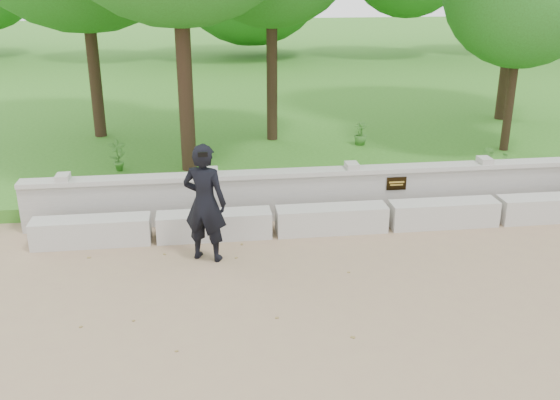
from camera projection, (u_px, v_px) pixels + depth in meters
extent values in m
plane|color=#8F7857|center=(425.00, 279.00, 9.11)|extent=(80.00, 80.00, 0.00)
cube|color=#2F6A1A|center=(288.00, 92.00, 22.06)|extent=(40.00, 22.00, 0.25)
cube|color=#B4B2AA|center=(92.00, 231.00, 10.18)|extent=(1.90, 0.45, 0.45)
cube|color=#B4B2AA|center=(214.00, 225.00, 10.42)|extent=(1.90, 0.45, 0.45)
cube|color=#B4B2AA|center=(331.00, 219.00, 10.67)|extent=(1.90, 0.45, 0.45)
cube|color=#B4B2AA|center=(443.00, 213.00, 10.92)|extent=(1.90, 0.45, 0.45)
cube|color=#B4B2AA|center=(550.00, 208.00, 11.16)|extent=(1.90, 0.45, 0.45)
cube|color=#A9A7A0|center=(377.00, 193.00, 11.38)|extent=(12.50, 0.25, 0.82)
cube|color=#B4B2AA|center=(379.00, 169.00, 11.22)|extent=(12.50, 0.35, 0.08)
cube|color=black|center=(396.00, 184.00, 11.21)|extent=(0.36, 0.02, 0.24)
imported|color=black|center=(205.00, 203.00, 9.42)|extent=(0.80, 0.68, 1.86)
cube|color=black|center=(203.00, 155.00, 8.77)|extent=(0.14, 0.07, 0.07)
cylinder|color=#382619|center=(92.00, 48.00, 15.09)|extent=(0.30, 0.30, 4.37)
cylinder|color=#382619|center=(184.00, 60.00, 12.43)|extent=(0.31, 0.31, 4.58)
cylinder|color=#382619|center=(272.00, 60.00, 14.87)|extent=(0.26, 0.26, 3.89)
cylinder|color=#382619|center=(512.00, 87.00, 14.13)|extent=(0.20, 0.20, 2.93)
cylinder|color=#382619|center=(512.00, 25.00, 16.75)|extent=(0.35, 0.35, 5.13)
imported|color=#387126|center=(118.00, 155.00, 13.01)|extent=(0.41, 0.33, 0.67)
imported|color=#387126|center=(487.00, 160.00, 12.96)|extent=(0.28, 0.32, 0.51)
imported|color=#387126|center=(512.00, 169.00, 12.35)|extent=(0.66, 0.66, 0.56)
imported|color=#387126|center=(361.00, 133.00, 14.97)|extent=(0.42, 0.42, 0.56)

